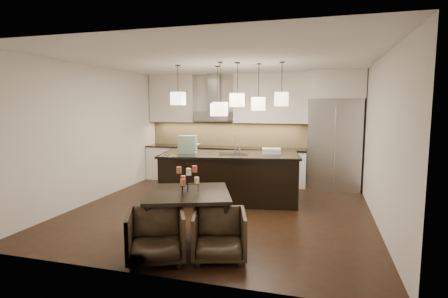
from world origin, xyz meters
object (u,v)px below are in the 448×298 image
(refrigerator, at_px, (334,144))
(dining_table, at_px, (188,215))
(armchair_left, at_px, (156,236))
(island_body, at_px, (229,179))
(armchair_right, at_px, (219,235))

(refrigerator, xyz_separation_m, dining_table, (-2.16, -3.93, -0.72))
(refrigerator, bearing_deg, dining_table, -118.78)
(dining_table, distance_m, armchair_left, 0.82)
(dining_table, height_order, armchair_left, dining_table)
(refrigerator, relative_size, dining_table, 1.79)
(armchair_left, bearing_deg, island_body, 61.19)
(island_body, distance_m, armchair_left, 3.00)
(refrigerator, distance_m, armchair_right, 4.77)
(refrigerator, bearing_deg, armchair_left, -115.63)
(island_body, relative_size, dining_table, 2.27)
(dining_table, bearing_deg, armchair_right, -60.04)
(island_body, bearing_deg, refrigerator, 30.00)
(dining_table, height_order, armchair_right, dining_table)
(refrigerator, distance_m, armchair_left, 5.32)
(island_body, height_order, dining_table, island_body)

